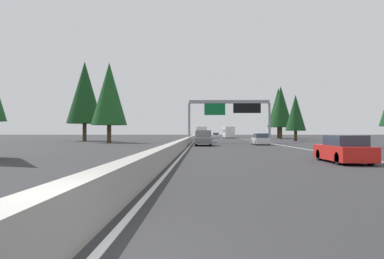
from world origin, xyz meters
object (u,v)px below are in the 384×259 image
pickup_far_left (203,138)px  box_truck_mid_center (202,132)px  sign_gantry_overhead (230,109)px  conifer_left_near (109,94)px  conifer_right_mid (296,113)px  sedan_near_right (261,140)px  sedan_mid_left (216,136)px  sedan_far_center (344,150)px  conifer_right_distant (281,107)px  minivan_mid_right (204,137)px  sedan_distant_b (202,135)px  bus_distant_a (229,132)px  conifer_left_mid (85,93)px  conifer_right_far (278,108)px

pickup_far_left → box_truck_mid_center: box_truck_mid_center is taller
sign_gantry_overhead → conifer_left_near: size_ratio=1.02×
conifer_right_mid → sedan_near_right: bearing=154.0°
box_truck_mid_center → sedan_mid_left: size_ratio=1.93×
sedan_far_center → conifer_right_distant: (68.74, -12.06, 7.30)m
sedan_far_center → box_truck_mid_center: box_truck_mid_center is taller
minivan_mid_right → sedan_distant_b: (75.41, 0.35, -0.27)m
pickup_far_left → bus_distant_a: size_ratio=0.49×
conifer_left_mid → sedan_distant_b: bearing=-18.3°
sedan_near_right → conifer_left_mid: (18.89, 29.24, 8.29)m
pickup_far_left → minivan_mid_right: 11.30m
conifer_right_far → conifer_right_distant: (-6.29, 0.78, -0.16)m
sedan_far_center → conifer_right_distant: 70.17m
sedan_near_right → box_truck_mid_center: (41.45, 7.59, 0.93)m
sign_gantry_overhead → conifer_right_mid: conifer_right_mid is taller
sedan_far_center → sedan_distant_b: 110.83m
conifer_right_mid → conifer_right_distant: 22.60m
pickup_far_left → sedan_distant_b: (86.70, 0.27, -0.23)m
conifer_left_mid → conifer_right_far: bearing=-54.7°
minivan_mid_right → conifer_left_near: conifer_left_near is taller
conifer_left_mid → sedan_far_center: bearing=-147.1°
bus_distant_a → conifer_right_far: bearing=-110.3°
box_truck_mid_center → sedan_distant_b: bearing=0.1°
sedan_distant_b → sign_gantry_overhead: bearing=-176.6°
sedan_far_center → bus_distant_a: bearing=0.1°
sedan_far_center → pickup_far_left: (23.86, 7.42, 0.23)m
sedan_mid_left → sedan_distant_b: same height
sedan_mid_left → box_truck_mid_center: bearing=161.8°
sedan_mid_left → conifer_right_far: size_ratio=0.33×
conifer_right_far → conifer_left_near: (-40.26, 34.76, -0.58)m
bus_distant_a → box_truck_mid_center: bearing=147.9°
box_truck_mid_center → sedan_mid_left: bearing=-18.2°
box_truck_mid_center → conifer_left_near: conifer_left_near is taller
box_truck_mid_center → conifer_left_mid: size_ratio=0.58×
sign_gantry_overhead → conifer_left_mid: bearing=68.6°
sedan_near_right → pickup_far_left: bearing=108.5°
box_truck_mid_center → sedan_mid_left: box_truck_mid_center is taller
minivan_mid_right → conifer_left_near: (-0.38, 14.59, 6.61)m
pickup_far_left → minivan_mid_right: (11.30, -0.08, 0.04)m
sedan_distant_b → conifer_right_far: conifer_right_far is taller
minivan_mid_right → pickup_far_left: bearing=179.6°
bus_distant_a → minivan_mid_right: size_ratio=2.30×
conifer_left_near → pickup_far_left: bearing=-127.0°
pickup_far_left → bus_distant_a: bearing=-7.5°
sign_gantry_overhead → sedan_near_right: bearing=-159.9°
pickup_far_left → conifer_left_near: (10.92, 14.51, 6.65)m
conifer_right_far → conifer_left_mid: (-29.83, 42.12, 0.83)m
sedan_near_right → conifer_left_near: size_ratio=0.35×
conifer_right_far → conifer_left_mid: conifer_left_mid is taller
conifer_right_distant → sedan_near_right: bearing=164.1°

